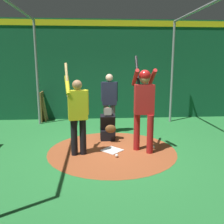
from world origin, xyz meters
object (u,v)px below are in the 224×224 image
Objects in this scene: visitor at (78,112)px; bat_rack at (43,107)px; home_plate at (112,150)px; umpire at (109,100)px; baseball_0 at (154,147)px; baseball_1 at (117,156)px; catcher at (108,127)px; batter at (144,102)px.

bat_rack is (-3.48, -1.45, -0.50)m from visitor.
umpire is (-1.55, 0.04, 0.97)m from home_plate.
baseball_0 is at bearing 92.84° from home_plate.
baseball_0 and baseball_1 have the same top height.
baseball_0 is (3.25, 3.26, -0.45)m from bat_rack.
home_plate is at bearing -170.28° from baseball_1.
umpire reaches higher than catcher.
bat_rack reaches higher than baseball_0.
visitor reaches higher than catcher.
batter reaches higher than baseball_0.
visitor is 2.06m from baseball_0.
baseball_1 is at bearing 31.77° from bat_rack.
catcher is at bearing -176.68° from home_plate.
umpire is at bearing -146.52° from baseball_0.
home_plate is at bearing -87.16° from baseball_0.
visitor is (1.73, -0.82, 0.01)m from umpire.
bat_rack is at bearing -148.23° from baseball_1.
baseball_0 is (-0.23, 1.81, -0.95)m from visitor.
batter is 1.48m from catcher.
home_plate is 0.24× the size of umpire.
home_plate is 0.46× the size of catcher.
home_plate is 1.39m from batter.
catcher is at bearing -126.78° from baseball_0.
umpire is 1.67× the size of bat_rack.
visitor is 3.81m from bat_rack.
batter is 1.37m from baseball_1.
baseball_1 is at bearing 1.09° from umpire.
baseball_0 is (-0.05, 1.03, 0.03)m from home_plate.
batter is at bearing 118.18° from baseball_1.
umpire is 2.19m from baseball_1.
catcher is 12.33× the size of baseball_0.
bat_rack is at bearing -138.18° from catcher.
home_plate is 0.92m from catcher.
home_plate is 1.03m from baseball_0.
baseball_1 is (0.25, 0.86, -0.95)m from visitor.
baseball_1 is at bearing 9.72° from home_plate.
catcher is 0.94m from umpire.
baseball_0 is (0.80, 1.08, -0.31)m from catcher.
batter reaches higher than umpire.
catcher is 0.44× the size of visitor.
batter reaches higher than bat_rack.
home_plate is at bearing 3.32° from catcher.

